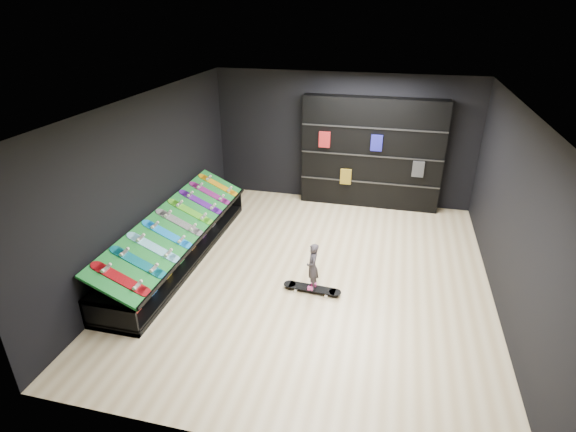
% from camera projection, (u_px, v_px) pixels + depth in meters
% --- Properties ---
extents(floor, '(6.00, 7.00, 0.01)m').
position_uv_depth(floor, '(313.00, 274.00, 7.96)').
color(floor, beige).
rests_on(floor, ground).
extents(ceiling, '(6.00, 7.00, 0.01)m').
position_uv_depth(ceiling, '(317.00, 104.00, 6.67)').
color(ceiling, white).
rests_on(ceiling, ground).
extents(wall_back, '(6.00, 0.02, 3.00)m').
position_uv_depth(wall_back, '(343.00, 139.00, 10.39)').
color(wall_back, black).
rests_on(wall_back, ground).
extents(wall_front, '(6.00, 0.02, 3.00)m').
position_uv_depth(wall_front, '(247.00, 337.00, 4.25)').
color(wall_front, black).
rests_on(wall_front, ground).
extents(wall_left, '(0.02, 7.00, 3.00)m').
position_uv_depth(wall_left, '(149.00, 181.00, 7.96)').
color(wall_left, black).
rests_on(wall_left, ground).
extents(wall_right, '(0.02, 7.00, 3.00)m').
position_uv_depth(wall_right, '(513.00, 215.00, 6.68)').
color(wall_right, black).
rests_on(wall_right, ground).
extents(display_rack, '(0.90, 4.50, 0.50)m').
position_uv_depth(display_rack, '(179.00, 245.00, 8.40)').
color(display_rack, black).
rests_on(display_rack, ground).
extents(turf_ramp, '(0.92, 4.50, 0.46)m').
position_uv_depth(turf_ramp, '(179.00, 224.00, 8.19)').
color(turf_ramp, '#0F6420').
rests_on(turf_ramp, display_rack).
extents(back_shelving, '(3.15, 0.37, 2.52)m').
position_uv_depth(back_shelving, '(371.00, 154.00, 10.18)').
color(back_shelving, black).
rests_on(back_shelving, ground).
extents(floor_skateboard, '(0.99, 0.29, 0.09)m').
position_uv_depth(floor_skateboard, '(312.00, 290.00, 7.46)').
color(floor_skateboard, black).
rests_on(floor_skateboard, ground).
extents(child, '(0.18, 0.21, 0.49)m').
position_uv_depth(child, '(312.00, 275.00, 7.34)').
color(child, black).
rests_on(child, floor_skateboard).
extents(display_board_0, '(0.93, 0.22, 0.50)m').
position_uv_depth(display_board_0, '(121.00, 279.00, 6.51)').
color(display_board_0, red).
rests_on(display_board_0, turf_ramp).
extents(display_board_1, '(0.93, 0.22, 0.50)m').
position_uv_depth(display_board_1, '(138.00, 262.00, 6.93)').
color(display_board_1, '#0C8C99').
rests_on(display_board_1, turf_ramp).
extents(display_board_2, '(0.93, 0.22, 0.50)m').
position_uv_depth(display_board_2, '(154.00, 247.00, 7.34)').
color(display_board_2, '#0CB2E5').
rests_on(display_board_2, turf_ramp).
extents(display_board_3, '(0.93, 0.22, 0.50)m').
position_uv_depth(display_board_3, '(167.00, 234.00, 7.76)').
color(display_board_3, blue).
rests_on(display_board_3, turf_ramp).
extents(display_board_4, '(0.93, 0.22, 0.50)m').
position_uv_depth(display_board_4, '(180.00, 222.00, 8.18)').
color(display_board_4, black).
rests_on(display_board_4, turf_ramp).
extents(display_board_5, '(0.93, 0.22, 0.50)m').
position_uv_depth(display_board_5, '(191.00, 212.00, 8.59)').
color(display_board_5, green).
rests_on(display_board_5, turf_ramp).
extents(display_board_6, '(0.93, 0.22, 0.50)m').
position_uv_depth(display_board_6, '(201.00, 202.00, 9.01)').
color(display_board_6, purple).
rests_on(display_board_6, turf_ramp).
extents(display_board_7, '(0.93, 0.22, 0.50)m').
position_uv_depth(display_board_7, '(210.00, 193.00, 9.43)').
color(display_board_7, '#2626BF').
rests_on(display_board_7, turf_ramp).
extents(display_board_8, '(0.93, 0.22, 0.50)m').
position_uv_depth(display_board_8, '(218.00, 185.00, 9.84)').
color(display_board_8, orange).
rests_on(display_board_8, turf_ramp).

